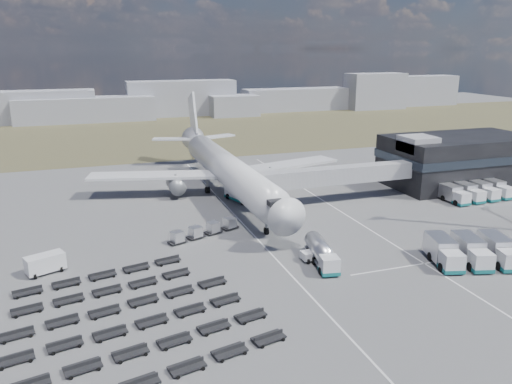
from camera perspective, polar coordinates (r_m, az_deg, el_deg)
name	(u,v)px	position (r m, az deg, el deg)	size (l,w,h in m)	color
ground	(289,256)	(68.71, 3.77, -7.34)	(420.00, 420.00, 0.00)	#565659
grass_strip	(164,133)	(172.05, -10.47, 6.68)	(420.00, 90.00, 0.01)	#454329
lane_markings	(342,240)	(75.20, 9.82, -5.43)	(47.12, 110.00, 0.01)	silver
terminal	(458,159)	(111.59, 22.13, 3.50)	(30.40, 16.40, 11.00)	black
jet_bridge	(327,176)	(91.08, 8.17, 1.79)	(30.30, 3.80, 7.05)	#939399
airliner	(225,167)	(96.29, -3.56, 2.84)	(51.59, 64.53, 17.62)	silver
skyline	(142,101)	(210.93, -12.93, 10.11)	(309.29, 22.26, 20.95)	gray
fuel_tanker	(322,253)	(66.37, 7.51, -6.93)	(3.85, 9.44, 2.97)	silver
pushback_tug	(312,256)	(67.42, 6.44, -7.26)	(2.95, 1.66, 1.36)	silver
utility_van	(45,264)	(68.61, -22.95, -7.58)	(4.63, 2.09, 2.44)	silver
catering_truck	(239,193)	(92.63, -1.90, -0.10)	(4.57, 6.85, 2.91)	silver
service_trucks_near	(471,251)	(71.70, 23.40, -6.23)	(11.85, 10.13, 3.09)	silver
service_trucks_far	(475,191)	(102.22, 23.71, 0.11)	(13.04, 7.49, 2.85)	silver
uld_row	(205,230)	(75.68, -5.90, -4.33)	(11.83, 5.79, 1.67)	black
baggage_dollies	(126,318)	(55.03, -14.63, -13.74)	(28.35, 28.59, 0.77)	black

